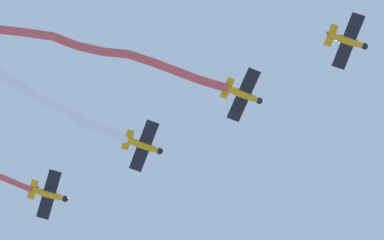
{
  "coord_description": "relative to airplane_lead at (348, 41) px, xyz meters",
  "views": [
    {
      "loc": [
        0.01,
        29.79,
        3.04
      ],
      "look_at": [
        17.52,
        4.19,
        89.53
      ],
      "focal_mm": 82.19,
      "sensor_mm": 36.0,
      "label": 1
    }
  ],
  "objects": [
    {
      "name": "airplane_lead",
      "position": [
        0.0,
        0.0,
        0.0
      ],
      "size": [
        5.48,
        4.79,
        1.48
      ],
      "rotation": [
        0.0,
        0.0,
        4.05
      ],
      "color": "orange"
    },
    {
      "name": "airplane_left_wing",
      "position": [
        11.88,
        1.11,
        0.25
      ],
      "size": [
        5.65,
        4.67,
        1.48
      ],
      "rotation": [
        0.0,
        0.0,
        4.13
      ],
      "color": "orange"
    },
    {
      "name": "smoke_trail_left_wing",
      "position": [
        21.52,
        12.95,
        1.04
      ],
      "size": [
        18.49,
        20.49,
        2.73
      ],
      "color": "#DB4C4C"
    },
    {
      "name": "airplane_right_wing",
      "position": [
        23.75,
        2.23,
        0.5
      ],
      "size": [
        5.59,
        4.72,
        1.48
      ],
      "rotation": [
        0.0,
        0.0,
        4.1
      ],
      "color": "orange"
    },
    {
      "name": "smoke_trail_right_wing",
      "position": [
        29.54,
        14.19,
        -0.31
      ],
      "size": [
        8.92,
        21.76,
        2.59
      ],
      "color": "white"
    },
    {
      "name": "airplane_slot",
      "position": [
        35.61,
        3.35,
        0.75
      ],
      "size": [
        5.46,
        4.8,
        1.48
      ],
      "rotation": [
        0.0,
        0.0,
        4.05
      ],
      "color": "orange"
    }
  ]
}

